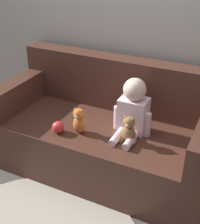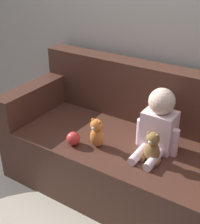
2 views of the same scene
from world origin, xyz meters
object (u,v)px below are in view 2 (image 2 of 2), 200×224
Objects in this scene: couch at (127,149)px; plush_toy_side at (97,133)px; person_baby at (159,124)px; toy_ball at (73,139)px; teddy_bear_brown at (152,148)px.

couch is 8.43× the size of plush_toy_side.
person_baby is (0.25, -0.05, 0.32)m from couch.
couch reaches higher than plush_toy_side.
person_baby is 0.60m from toy_ball.
toy_ball is (-0.15, -0.08, -0.06)m from plush_toy_side.
teddy_bear_brown reaches higher than toy_ball.
teddy_bear_brown is 0.40m from plush_toy_side.
plush_toy_side is at bearing -151.35° from person_baby.
person_baby is 0.18m from teddy_bear_brown.
teddy_bear_brown is at bearing -78.85° from person_baby.
person_baby is at bearing 101.15° from teddy_bear_brown.
teddy_bear_brown is 1.02× the size of plush_toy_side.
couch is at bearing 65.29° from plush_toy_side.
teddy_bear_brown is (0.03, -0.15, -0.09)m from person_baby.
couch is 0.41m from person_baby.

